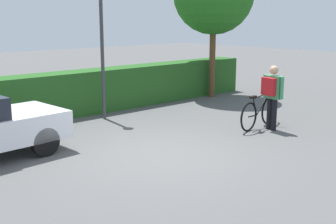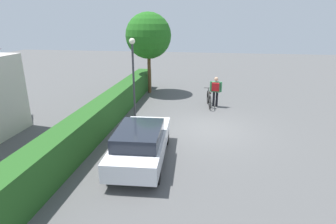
% 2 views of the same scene
% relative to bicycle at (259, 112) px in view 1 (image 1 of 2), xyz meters
% --- Properties ---
extents(ground_plane, '(60.00, 60.00, 0.00)m').
position_rel_bicycle_xyz_m(ground_plane, '(-3.48, -0.05, -0.42)').
color(ground_plane, '#515151').
extents(hedge_row, '(15.42, 0.90, 1.31)m').
position_rel_bicycle_xyz_m(hedge_row, '(-3.48, 4.67, 0.24)').
color(hedge_row, '#24551E').
rests_on(hedge_row, ground).
extents(bicycle, '(1.83, 0.50, 0.96)m').
position_rel_bicycle_xyz_m(bicycle, '(0.00, 0.00, 0.00)').
color(bicycle, black).
rests_on(bicycle, ground).
extents(person_rider, '(0.40, 0.67, 1.68)m').
position_rel_bicycle_xyz_m(person_rider, '(0.03, -0.34, 0.61)').
color(person_rider, black).
rests_on(person_rider, ground).
extents(street_lamp, '(0.28, 0.28, 3.88)m').
position_rel_bicycle_xyz_m(street_lamp, '(-2.46, 3.64, 2.13)').
color(street_lamp, '#38383D').
rests_on(street_lamp, ground).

